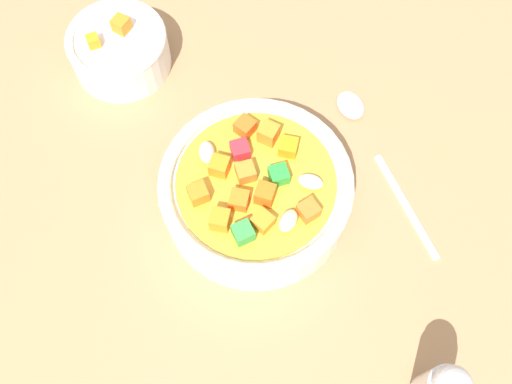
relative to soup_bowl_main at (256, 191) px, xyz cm
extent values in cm
cube|color=#9E754F|center=(0.00, -0.01, -3.90)|extent=(140.00, 140.00, 2.00)
cylinder|color=white|center=(0.00, -0.01, -0.74)|extent=(17.05, 17.05, 4.31)
torus|color=white|center=(0.00, -0.01, 1.78)|extent=(17.26, 17.26, 1.23)
cylinder|color=gold|center=(0.00, -0.01, 1.61)|extent=(14.19, 14.19, 0.40)
cube|color=green|center=(-4.04, 3.15, 2.57)|extent=(1.58, 1.58, 1.51)
cube|color=green|center=(-0.55, -1.93, 2.48)|extent=(1.81, 1.81, 1.34)
cube|color=orange|center=(1.53, -3.92, 2.50)|extent=(2.21, 2.21, 1.37)
cube|color=orange|center=(-1.20, 2.17, 2.49)|extent=(2.21, 2.21, 1.35)
cube|color=red|center=(3.24, 0.03, 2.39)|extent=(1.84, 1.84, 1.16)
cube|color=orange|center=(-1.74, 0.08, 2.69)|extent=(2.23, 2.23, 1.76)
ellipsoid|color=beige|center=(4.28, 2.74, 2.36)|extent=(2.54, 2.05, 1.10)
cube|color=orange|center=(0.94, 0.54, 2.50)|extent=(1.81, 1.81, 1.38)
cube|color=orange|center=(2.42, 2.34, 2.59)|extent=(2.23, 2.23, 1.56)
cube|color=orange|center=(-3.76, 1.19, 2.40)|extent=(2.05, 2.05, 1.17)
ellipsoid|color=beige|center=(-4.65, -0.75, 2.34)|extent=(2.44, 2.62, 1.05)
cube|color=#D5591B|center=(5.10, -1.40, 2.51)|extent=(2.10, 2.10, 1.39)
ellipsoid|color=beige|center=(-2.24, -4.16, 2.28)|extent=(2.54, 2.58, 0.94)
cube|color=orange|center=(0.88, 5.05, 2.55)|extent=(1.64, 1.64, 1.47)
cube|color=orange|center=(3.44, -2.93, 2.70)|extent=(2.20, 2.20, 1.78)
cube|color=orange|center=(-4.60, -2.68, 2.47)|extent=(1.75, 1.75, 1.33)
cube|color=orange|center=(-2.20, 4.40, 2.69)|extent=(2.21, 2.21, 1.76)
cylinder|color=silver|center=(-6.48, -12.66, -2.53)|extent=(11.54, 1.36, 0.75)
ellipsoid|color=silver|center=(5.36, -13.29, -2.35)|extent=(3.56, 2.72, 1.09)
cylinder|color=white|center=(20.69, 5.49, -0.91)|extent=(10.05, 10.05, 3.98)
torus|color=white|center=(20.69, 5.49, 1.28)|extent=(10.15, 10.15, 0.80)
cube|color=orange|center=(20.95, 7.64, 1.68)|extent=(1.29, 1.29, 1.19)
cube|color=orange|center=(21.54, 4.47, 1.83)|extent=(2.09, 2.09, 1.51)
camera|label=1|loc=(-19.75, 9.62, 47.68)|focal=40.91mm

